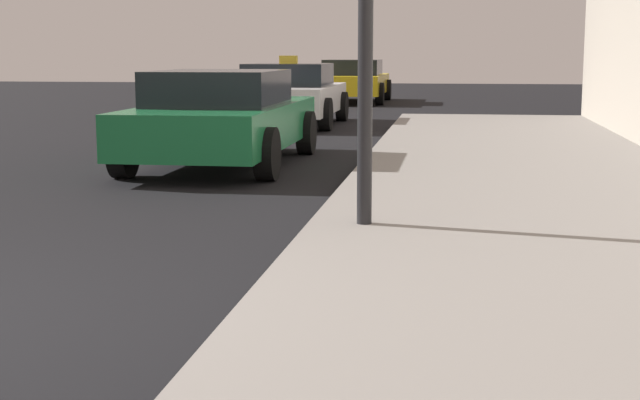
% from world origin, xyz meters
% --- Properties ---
extents(sidewalk, '(4.00, 32.00, 0.15)m').
position_xyz_m(sidewalk, '(4.00, 0.00, 0.07)').
color(sidewalk, gray).
rests_on(sidewalk, ground_plane).
extents(car_green, '(1.99, 4.55, 1.27)m').
position_xyz_m(car_green, '(0.09, 7.44, 0.65)').
color(car_green, '#196638').
rests_on(car_green, ground_plane).
extents(car_white, '(2.05, 4.12, 1.43)m').
position_xyz_m(car_white, '(-0.22, 14.28, 0.65)').
color(car_white, white).
rests_on(car_white, ground_plane).
extents(car_yellow, '(2.04, 4.48, 1.27)m').
position_xyz_m(car_yellow, '(0.13, 23.17, 0.65)').
color(car_yellow, yellow).
rests_on(car_yellow, ground_plane).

